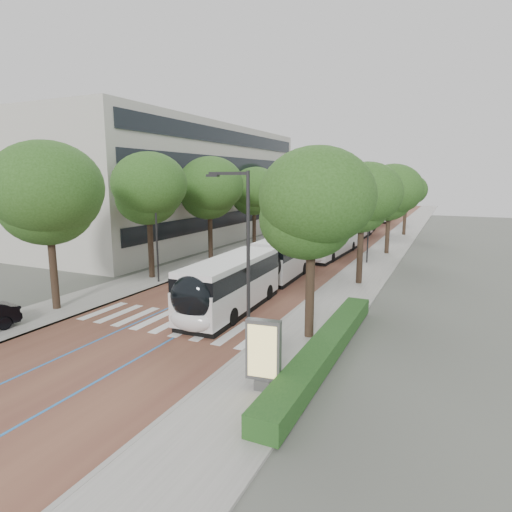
{
  "coord_description": "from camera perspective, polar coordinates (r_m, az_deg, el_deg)",
  "views": [
    {
      "loc": [
        13.8,
        -17.37,
        7.88
      ],
      "look_at": [
        1.31,
        9.53,
        2.4
      ],
      "focal_mm": 30.0,
      "sensor_mm": 36.0,
      "label": 1
    }
  ],
  "objects": [
    {
      "name": "kerb_right",
      "position": [
        58.48,
        16.63,
        2.34
      ],
      "size": [
        0.2,
        140.0,
        0.14
      ],
      "primitive_type": "cube",
      "color": "gray",
      "rests_on": "ground"
    },
    {
      "name": "lane_line_right",
      "position": [
        59.18,
        12.79,
        2.58
      ],
      "size": [
        0.12,
        126.0,
        0.01
      ],
      "primitive_type": "cube",
      "color": "#256EBB",
      "rests_on": "road"
    },
    {
      "name": "bus_queued_3",
      "position": [
        81.95,
        16.75,
        5.65
      ],
      "size": [
        2.59,
        12.41,
        3.2
      ],
      "rotation": [
        0.0,
        0.0,
        0.0
      ],
      "color": "silver",
      "rests_on": "ground"
    },
    {
      "name": "trees_right",
      "position": [
        39.12,
        16.04,
        7.44
      ],
      "size": [
        5.95,
        47.15,
        8.72
      ],
      "color": "black",
      "rests_on": "ground"
    },
    {
      "name": "bus_queued_2",
      "position": [
        69.05,
        14.78,
        4.92
      ],
      "size": [
        3.3,
        12.53,
        3.2
      ],
      "rotation": [
        0.0,
        0.0,
        0.07
      ],
      "color": "silver",
      "rests_on": "ground"
    },
    {
      "name": "ad_panel",
      "position": [
        16.07,
        0.99,
        -12.83
      ],
      "size": [
        1.32,
        0.57,
        2.68
      ],
      "rotation": [
        0.0,
        0.0,
        0.13
      ],
      "color": "#59595B",
      "rests_on": "sidewalk_right"
    },
    {
      "name": "lead_bus",
      "position": [
        28.75,
        0.06,
        -2.09
      ],
      "size": [
        3.19,
        18.48,
        3.2
      ],
      "rotation": [
        0.0,
        0.0,
        0.04
      ],
      "color": "black",
      "rests_on": "ground"
    },
    {
      "name": "hedge",
      "position": [
        19.44,
        9.24,
        -11.92
      ],
      "size": [
        1.2,
        14.0,
        0.8
      ],
      "primitive_type": "cube",
      "color": "#174319",
      "rests_on": "sidewalk_right"
    },
    {
      "name": "sidewalk_right",
      "position": [
        58.24,
        18.47,
        2.21
      ],
      "size": [
        4.0,
        140.0,
        0.12
      ],
      "primitive_type": "cube",
      "color": "gray",
      "rests_on": "ground"
    },
    {
      "name": "ground",
      "position": [
        23.54,
        -12.94,
        -9.37
      ],
      "size": [
        160.0,
        160.0,
        0.0
      ],
      "primitive_type": "plane",
      "color": "#51544C",
      "rests_on": "ground"
    },
    {
      "name": "road",
      "position": [
        59.53,
        11.29,
        2.67
      ],
      "size": [
        11.0,
        140.0,
        0.02
      ],
      "primitive_type": "cube",
      "color": "#562F26",
      "rests_on": "ground"
    },
    {
      "name": "trees_left",
      "position": [
        45.26,
        -3.22,
        8.79
      ],
      "size": [
        6.25,
        60.92,
        9.34
      ],
      "color": "black",
      "rests_on": "ground"
    },
    {
      "name": "office_building",
      "position": [
        56.27,
        -11.51,
        9.37
      ],
      "size": [
        18.11,
        40.0,
        14.0
      ],
      "color": "beige",
      "rests_on": "ground"
    },
    {
      "name": "sidewalk_left",
      "position": [
        61.7,
        4.5,
        3.15
      ],
      "size": [
        4.0,
        140.0,
        0.12
      ],
      "primitive_type": "cube",
      "color": "gray",
      "rests_on": "ground"
    },
    {
      "name": "bus_queued_1",
      "position": [
        55.97,
        12.83,
        3.79
      ],
      "size": [
        2.74,
        12.44,
        3.2
      ],
      "rotation": [
        0.0,
        0.0,
        -0.02
      ],
      "color": "silver",
      "rests_on": "ground"
    },
    {
      "name": "streetlight_near",
      "position": [
        16.35,
        -1.61,
        -0.33
      ],
      "size": [
        1.82,
        0.2,
        8.0
      ],
      "color": "#2A292C",
      "rests_on": "sidewalk_right"
    },
    {
      "name": "kerb_left",
      "position": [
        61.07,
        6.18,
        3.05
      ],
      "size": [
        0.2,
        140.0,
        0.14
      ],
      "primitive_type": "cube",
      "color": "gray",
      "rests_on": "ground"
    },
    {
      "name": "zebra_crossing",
      "position": [
        24.17,
        -11.1,
        -8.7
      ],
      "size": [
        10.55,
        3.6,
        0.01
      ],
      "color": "silver",
      "rests_on": "ground"
    },
    {
      "name": "lane_line_left",
      "position": [
        59.92,
        9.8,
        2.78
      ],
      "size": [
        0.12,
        126.0,
        0.01
      ],
      "primitive_type": "cube",
      "color": "#256EBB",
      "rests_on": "road"
    },
    {
      "name": "streetlight_far",
      "position": [
        40.14,
        14.6,
        5.76
      ],
      "size": [
        1.82,
        0.2,
        8.0
      ],
      "color": "#2A292C",
      "rests_on": "sidewalk_right"
    },
    {
      "name": "lamp_post_left",
      "position": [
        32.46,
        -13.14,
        3.54
      ],
      "size": [
        0.14,
        0.14,
        8.0
      ],
      "primitive_type": "cylinder",
      "color": "#2A292C",
      "rests_on": "sidewalk_left"
    },
    {
      "name": "bus_queued_0",
      "position": [
        43.77,
        9.96,
        2.09
      ],
      "size": [
        2.99,
        12.48,
        3.2
      ],
      "rotation": [
        0.0,
        0.0,
        -0.04
      ],
      "color": "silver",
      "rests_on": "ground"
    }
  ]
}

